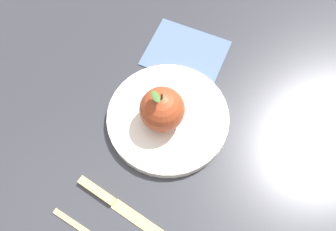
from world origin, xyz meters
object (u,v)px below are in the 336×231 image
knife (121,207)px  linen_napkin (186,53)px  apple (162,109)px  dinner_plate (168,118)px

knife → linen_napkin: size_ratio=1.12×
apple → knife: bearing=48.9°
apple → dinner_plate: bearing=-163.9°
apple → linen_napkin: 0.17m
apple → linen_napkin: apple is taller
dinner_plate → knife: dinner_plate is taller
apple → linen_napkin: bearing=-123.6°
knife → dinner_plate: bearing=-133.2°
knife → linen_napkin: (-0.20, -0.26, -0.00)m
dinner_plate → linen_napkin: (-0.08, -0.13, -0.01)m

